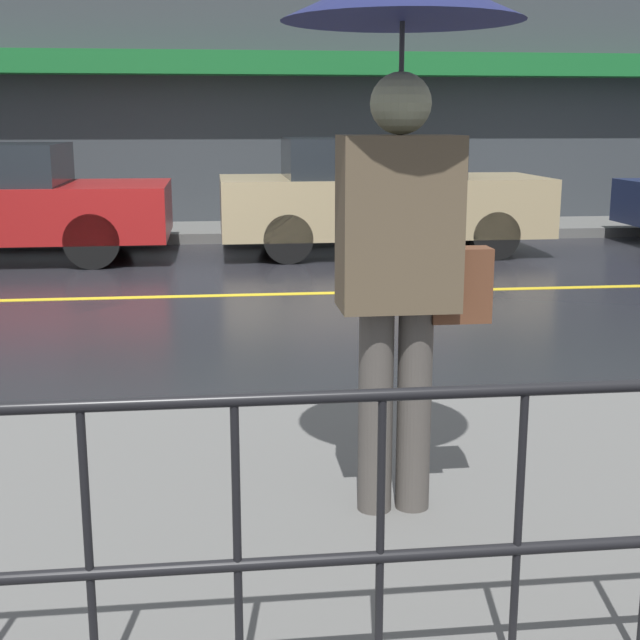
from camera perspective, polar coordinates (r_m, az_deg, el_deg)
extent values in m
plane|color=black|center=(9.13, -10.23, 1.45)|extent=(80.00, 80.00, 0.00)
cube|color=#60605E|center=(3.94, -14.69, -12.83)|extent=(28.00, 3.02, 0.15)
cube|color=#60605E|center=(13.79, -9.17, 5.55)|extent=(28.00, 1.66, 0.15)
cube|color=gold|center=(9.13, -10.24, 1.48)|extent=(25.20, 0.12, 0.01)
cube|color=#383D42|center=(14.67, -9.34, 14.82)|extent=(28.00, 0.30, 4.67)
cube|color=#196B2D|center=(14.26, -9.45, 15.95)|extent=(16.80, 0.55, 0.35)
cylinder|color=black|center=(2.44, -19.80, -5.37)|extent=(12.00, 0.04, 0.04)
cylinder|color=black|center=(2.62, -18.99, -15.36)|extent=(12.00, 0.04, 0.04)
cylinder|color=black|center=(2.57, -14.56, -14.60)|extent=(0.02, 0.02, 0.87)
cylinder|color=black|center=(2.54, -5.31, -14.50)|extent=(0.02, 0.02, 0.87)
cylinder|color=black|center=(2.58, 3.87, -14.04)|extent=(0.02, 0.02, 0.87)
cylinder|color=black|center=(2.68, 12.54, -13.29)|extent=(0.02, 0.02, 0.87)
cylinder|color=#4C4742|center=(3.67, 3.58, -5.84)|extent=(0.14, 0.14, 0.86)
cylinder|color=#4C4742|center=(3.71, 6.04, -5.73)|extent=(0.14, 0.14, 0.86)
cube|color=brown|center=(3.52, 5.04, 6.18)|extent=(0.47, 0.28, 0.68)
sphere|color=gray|center=(3.50, 5.19, 13.65)|extent=(0.24, 0.24, 0.24)
cylinder|color=#262628|center=(3.50, 5.17, 12.34)|extent=(0.02, 0.02, 0.76)
cube|color=brown|center=(3.62, 8.94, 2.24)|extent=(0.24, 0.12, 0.30)
cylinder|color=black|center=(12.74, -13.40, 5.97)|extent=(0.67, 0.22, 0.67)
cylinder|color=black|center=(11.03, -14.38, 4.93)|extent=(0.67, 0.22, 0.67)
cube|color=tan|center=(11.98, 3.98, 7.34)|extent=(4.27, 1.72, 0.75)
cube|color=#1E2328|center=(11.90, 3.20, 10.34)|extent=(2.22, 1.58, 0.50)
cylinder|color=black|center=(13.04, 9.09, 6.19)|extent=(0.62, 0.22, 0.62)
cylinder|color=black|center=(11.62, 11.10, 5.34)|extent=(0.62, 0.22, 0.62)
cylinder|color=black|center=(12.58, -2.66, 6.10)|extent=(0.62, 0.22, 0.62)
cylinder|color=black|center=(11.09, -2.08, 5.23)|extent=(0.62, 0.22, 0.62)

